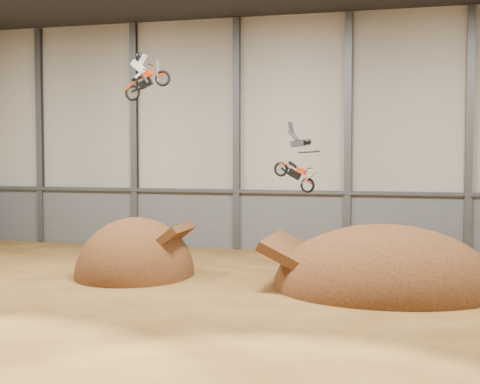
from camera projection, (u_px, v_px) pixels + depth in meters
name	position (u px, v px, depth m)	size (l,w,h in m)	color
floor	(221.00, 305.00, 25.55)	(40.00, 40.00, 0.00)	#513515
back_wall	(292.00, 134.00, 39.64)	(40.00, 0.10, 14.00)	#ADA699
lower_band_back	(291.00, 222.00, 39.85)	(39.80, 0.18, 3.50)	#595C61
steel_rail	(291.00, 192.00, 39.60)	(39.80, 0.35, 0.20)	#47494F
steel_column_0	(40.00, 136.00, 43.66)	(0.40, 0.36, 13.90)	#47494F
steel_column_1	(134.00, 135.00, 41.98)	(0.40, 0.36, 13.90)	#47494F
steel_column_2	(237.00, 134.00, 40.29)	(0.40, 0.36, 13.90)	#47494F
steel_column_3	(348.00, 133.00, 38.61)	(0.40, 0.36, 13.90)	#47494F
steel_column_4	(469.00, 132.00, 36.93)	(0.40, 0.36, 13.90)	#47494F
takeoff_ramp	(135.00, 275.00, 31.90)	(5.55, 6.40, 5.55)	#391D0E
landing_ramp	(385.00, 289.00, 28.74)	(9.63, 8.52, 5.55)	#391D0E
fmx_rider_a	(151.00, 70.00, 31.01)	(2.35, 0.89, 2.12)	#C42800
fmx_rider_b	(291.00, 157.00, 29.17)	(2.76, 0.79, 2.37)	red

